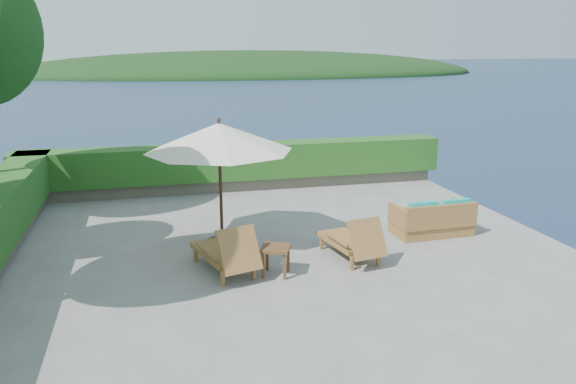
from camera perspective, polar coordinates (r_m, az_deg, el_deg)
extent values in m
plane|color=gray|center=(11.48, -0.48, -6.38)|extent=(12.00, 12.00, 0.00)
cube|color=#504840|center=(12.12, -0.47, -13.25)|extent=(12.00, 12.00, 3.00)
plane|color=#142140|center=(12.86, -0.45, -18.97)|extent=(600.00, 600.00, 0.00)
ellipsoid|color=black|center=(153.09, -3.78, 11.84)|extent=(126.00, 57.60, 12.60)
cube|color=#656051|center=(16.69, -5.01, 0.89)|extent=(12.00, 0.60, 0.36)
cube|color=#144716|center=(16.55, -5.06, 3.14)|extent=(12.40, 0.90, 1.00)
cylinder|color=black|center=(12.04, -6.69, -5.19)|extent=(0.74, 0.74, 0.12)
cylinder|color=#371F14|center=(11.68, -6.87, 0.61)|extent=(0.07, 0.07, 2.62)
cone|color=beige|center=(11.48, -7.02, 5.55)|extent=(3.07, 3.07, 0.58)
sphere|color=#371F14|center=(11.43, -7.07, 7.27)|extent=(0.10, 0.10, 0.09)
cube|color=#935B35|center=(10.07, -6.65, -8.71)|extent=(0.08, 0.08, 0.28)
cube|color=#935B35|center=(10.31, -3.50, -8.08)|extent=(0.08, 0.08, 0.28)
cube|color=#935B35|center=(11.21, -9.37, -6.36)|extent=(0.08, 0.08, 0.28)
cube|color=#935B35|center=(11.42, -6.48, -5.85)|extent=(0.08, 0.08, 0.28)
cube|color=#935B35|center=(10.77, -6.83, -6.08)|extent=(1.09, 1.57, 0.10)
cube|color=#935B35|center=(9.96, -4.99, -5.89)|extent=(0.82, 0.64, 0.77)
cube|color=#935B35|center=(10.39, -8.26, -5.94)|extent=(0.32, 0.91, 0.05)
cube|color=#935B35|center=(10.67, -4.54, -5.28)|extent=(0.32, 0.91, 0.05)
cube|color=#935B35|center=(10.75, 6.51, -7.22)|extent=(0.07, 0.07, 0.27)
cube|color=#935B35|center=(11.04, 9.13, -6.72)|extent=(0.07, 0.07, 0.27)
cube|color=#935B35|center=(11.76, 3.43, -5.20)|extent=(0.07, 0.07, 0.27)
cube|color=#935B35|center=(12.03, 5.89, -4.80)|extent=(0.07, 0.07, 0.27)
cube|color=#935B35|center=(11.41, 5.94, -4.95)|extent=(0.91, 1.45, 0.09)
cube|color=#935B35|center=(10.69, 8.07, -4.73)|extent=(0.75, 0.55, 0.72)
cube|color=#935B35|center=(11.02, 4.91, -4.78)|extent=(0.22, 0.88, 0.05)
cube|color=#935B35|center=(11.37, 8.03, -4.27)|extent=(0.22, 0.88, 0.05)
cube|color=brown|center=(10.29, -2.57, -7.47)|extent=(0.07, 0.07, 0.49)
cube|color=brown|center=(10.22, -0.33, -7.61)|extent=(0.07, 0.07, 0.49)
cube|color=brown|center=(10.66, -2.13, -6.67)|extent=(0.07, 0.07, 0.49)
cube|color=brown|center=(10.59, 0.03, -6.80)|extent=(0.07, 0.07, 0.49)
cube|color=brown|center=(10.34, -1.26, -5.72)|extent=(0.68, 0.68, 0.06)
cube|color=#935B35|center=(13.07, 14.33, -3.34)|extent=(1.74, 0.92, 0.38)
cube|color=#935B35|center=(12.65, 15.33, -2.43)|extent=(1.72, 0.20, 0.52)
cube|color=#935B35|center=(12.60, 11.19, -2.47)|extent=(0.15, 0.86, 0.43)
cube|color=#935B35|center=(13.42, 17.43, -1.83)|extent=(0.15, 0.86, 0.43)
cube|color=teal|center=(12.84, 12.76, -2.28)|extent=(0.77, 0.71, 0.17)
cube|color=teal|center=(13.23, 15.80, -1.97)|extent=(0.77, 0.71, 0.17)
cube|color=teal|center=(12.48, 13.58, -1.76)|extent=(0.67, 0.16, 0.34)
cube|color=teal|center=(12.89, 16.68, -1.46)|extent=(0.67, 0.16, 0.34)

